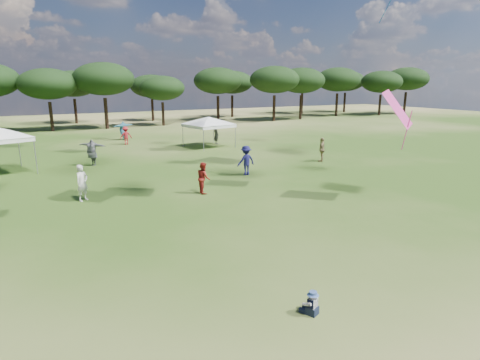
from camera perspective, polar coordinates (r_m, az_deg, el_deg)
name	(u,v)px	position (r m, az deg, el deg)	size (l,w,h in m)	color
tree_line	(91,81)	(52.80, -20.37, 13.03)	(108.78, 17.63, 7.77)	black
tent_right	(209,118)	(33.81, -4.50, 8.76)	(6.66, 6.66, 2.84)	gray
toddler	(312,304)	(10.05, 10.14, -16.94)	(0.45, 0.49, 0.59)	black
festival_crowd	(93,151)	(28.59, -20.24, 3.84)	(27.15, 22.01, 1.75)	olive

